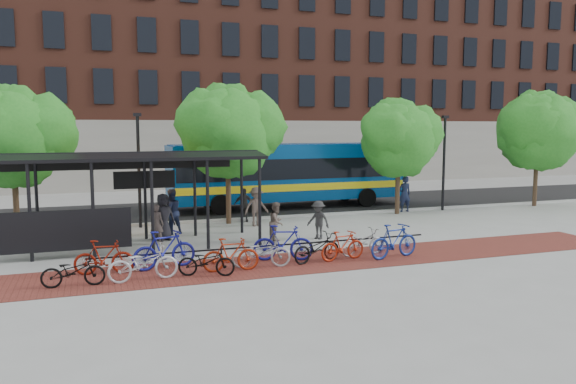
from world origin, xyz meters
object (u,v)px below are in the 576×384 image
object	(u,v)px
bike_8	(317,248)
pedestrian_9	(318,220)
pedestrian_8	(277,222)
bike_0	(73,271)
pedestrian_4	(244,205)
bike_3	(164,250)
tree_b	(229,128)
bike_4	(206,261)
bike_2	(143,263)
pedestrian_1	(157,224)
bike_1	(104,257)
bike_9	(343,246)
bike_10	(362,242)
lamp_post_left	(139,167)
bike_11	(394,241)
pedestrian_7	(405,194)
tree_c	(400,136)
bike_6	(261,252)
tree_a	(15,134)
bike_5	(231,255)
tree_d	(539,128)
lamp_post_right	(444,160)
pedestrian_0	(163,217)
pedestrian_3	(256,207)
bus_shelter	(116,168)
pedestrian_2	(171,212)
bus	(288,171)
bike_7	(283,243)

from	to	relation	value
bike_8	pedestrian_9	world-z (taller)	pedestrian_9
pedestrian_8	bike_0	bearing A→B (deg)	158.25
pedestrian_4	pedestrian_8	size ratio (longest dim) A/B	1.02
bike_3	pedestrian_9	distance (m)	7.07
tree_b	bike_4	world-z (taller)	tree_b
bike_2	pedestrian_1	distance (m)	5.35
bike_1	bike_2	bearing A→B (deg)	-129.71
bike_3	bike_9	size ratio (longest dim) A/B	1.22
bike_10	bike_2	bearing A→B (deg)	87.50
lamp_post_left	bike_11	bearing A→B (deg)	-49.52
pedestrian_4	pedestrian_7	xyz separation A→B (m)	(8.93, 0.22, 0.15)
bike_4	tree_c	bearing A→B (deg)	-32.45
bike_6	bike_9	xyz separation A→B (m)	(2.89, 0.02, 0.01)
tree_a	pedestrian_7	bearing A→B (deg)	1.38
bike_2	bike_5	xyz separation A→B (m)	(2.69, 0.22, -0.00)
bike_1	bike_4	world-z (taller)	bike_1
lamp_post_left	tree_b	bearing A→B (deg)	-3.50
tree_d	bike_8	world-z (taller)	tree_d
lamp_post_left	lamp_post_right	bearing A→B (deg)	0.00
bike_11	pedestrian_0	bearing A→B (deg)	39.32
tree_c	pedestrian_3	world-z (taller)	tree_c
bike_2	pedestrian_3	xyz separation A→B (m)	(5.71, 7.79, 0.36)
tree_c	pedestrian_4	bearing A→B (deg)	178.42
bus_shelter	bike_11	size ratio (longest dim) A/B	5.27
tree_c	bike_8	world-z (taller)	tree_c
pedestrian_2	pedestrian_8	distance (m)	4.76
tree_d	bike_10	world-z (taller)	tree_d
pedestrian_7	bike_4	bearing A→B (deg)	39.21
tree_c	bike_9	bearing A→B (deg)	-129.99
lamp_post_left	pedestrian_4	distance (m)	5.19
bike_2	bike_11	size ratio (longest dim) A/B	1.02
bike_4	pedestrian_8	distance (m)	5.51
tree_b	bus	size ratio (longest dim) A/B	0.49
bike_10	pedestrian_4	size ratio (longest dim) A/B	1.12
lamp_post_left	pedestrian_1	world-z (taller)	lamp_post_left
pedestrian_4	lamp_post_right	bearing A→B (deg)	7.38
pedestrian_0	pedestrian_8	bearing A→B (deg)	-40.15
pedestrian_3	pedestrian_8	xyz separation A→B (m)	(-0.24, -3.71, -0.10)
bike_1	bike_7	distance (m)	5.75
lamp_post_right	bus	xyz separation A→B (m)	(-7.58, 3.86, -0.69)
pedestrian_0	pedestrian_4	world-z (taller)	pedestrian_0
tree_c	pedestrian_7	distance (m)	3.20
tree_c	bike_6	world-z (taller)	tree_c
bike_7	bike_8	bearing A→B (deg)	-100.73
pedestrian_1	tree_a	bearing A→B (deg)	-0.23
pedestrian_3	tree_b	bearing A→B (deg)	121.59
pedestrian_4	pedestrian_3	bearing A→B (deg)	-73.33
pedestrian_4	tree_b	bearing A→B (deg)	-154.96
bus_shelter	bike_11	bearing A→B (deg)	-29.36
bike_11	pedestrian_9	world-z (taller)	pedestrian_9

